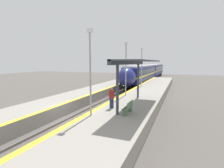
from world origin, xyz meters
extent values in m
plane|color=#56514C|center=(0.00, 0.00, 0.00)|extent=(120.00, 120.00, 0.00)
cube|color=slate|center=(-0.72, 0.00, 0.07)|extent=(0.08, 90.00, 0.15)
cube|color=slate|center=(0.72, 0.00, 0.07)|extent=(0.08, 90.00, 0.15)
cube|color=black|center=(0.00, 25.09, 0.61)|extent=(2.46, 17.83, 0.79)
cube|color=navy|center=(0.00, 25.09, 1.48)|extent=(2.79, 19.38, 0.94)
cube|color=yellow|center=(0.00, 25.09, 2.12)|extent=(2.81, 19.38, 0.32)
cube|color=navy|center=(0.00, 25.09, 2.99)|extent=(2.79, 19.38, 1.43)
cube|color=black|center=(0.00, 25.09, 2.92)|extent=(2.82, 17.83, 0.79)
cube|color=#9E9EA3|center=(0.00, 25.09, 3.86)|extent=(2.51, 19.38, 0.30)
cylinder|color=black|center=(-0.72, 17.99, 0.44)|extent=(0.12, 0.87, 0.87)
cylinder|color=black|center=(0.72, 17.99, 0.44)|extent=(0.12, 0.87, 0.87)
cylinder|color=black|center=(-0.72, 20.19, 0.44)|extent=(0.12, 0.87, 0.87)
cylinder|color=black|center=(0.72, 20.19, 0.44)|extent=(0.12, 0.87, 0.87)
cylinder|color=black|center=(-0.72, 30.00, 0.44)|extent=(0.12, 0.87, 0.87)
cylinder|color=black|center=(0.72, 30.00, 0.44)|extent=(0.12, 0.87, 0.87)
cylinder|color=black|center=(-0.72, 32.20, 0.44)|extent=(0.12, 0.87, 0.87)
cylinder|color=black|center=(0.72, 32.20, 0.44)|extent=(0.12, 0.87, 0.87)
ellipsoid|color=navy|center=(0.00, 14.02, 2.36)|extent=(2.68, 4.15, 2.97)
ellipsoid|color=black|center=(0.00, 13.50, 2.84)|extent=(1.95, 2.42, 1.51)
sphere|color=#F9F4CC|center=(0.00, 12.47, 1.26)|extent=(0.24, 0.24, 0.24)
cube|color=black|center=(0.00, 45.27, 0.61)|extent=(2.46, 17.83, 0.79)
cube|color=navy|center=(0.00, 45.27, 1.48)|extent=(2.79, 19.38, 0.94)
cube|color=yellow|center=(0.00, 45.27, 2.12)|extent=(2.81, 19.38, 0.32)
cube|color=navy|center=(0.00, 45.27, 2.99)|extent=(2.79, 19.38, 1.43)
cube|color=black|center=(0.00, 45.27, 2.92)|extent=(2.82, 17.83, 0.79)
cube|color=#9E9EA3|center=(0.00, 45.27, 3.86)|extent=(2.51, 19.38, 0.30)
cylinder|color=black|center=(-0.72, 38.16, 0.44)|extent=(0.12, 0.87, 0.87)
cylinder|color=black|center=(0.72, 38.16, 0.44)|extent=(0.12, 0.87, 0.87)
cylinder|color=black|center=(-0.72, 40.36, 0.44)|extent=(0.12, 0.87, 0.87)
cylinder|color=black|center=(0.72, 40.36, 0.44)|extent=(0.12, 0.87, 0.87)
cylinder|color=black|center=(-0.72, 50.18, 0.44)|extent=(0.12, 0.87, 0.87)
cylinder|color=black|center=(0.72, 50.18, 0.44)|extent=(0.12, 0.87, 0.87)
cylinder|color=black|center=(-0.72, 52.38, 0.44)|extent=(0.12, 0.87, 0.87)
cylinder|color=black|center=(0.72, 52.38, 0.44)|extent=(0.12, 0.87, 0.87)
cube|color=gray|center=(3.75, 0.00, 0.52)|extent=(4.38, 64.00, 1.05)
cube|color=yellow|center=(1.76, 0.00, 1.05)|extent=(0.40, 64.00, 0.01)
cube|color=gray|center=(-3.36, 0.00, 0.52)|extent=(3.61, 64.00, 1.05)
cube|color=yellow|center=(-1.76, 0.00, 1.05)|extent=(0.40, 64.00, 0.01)
cube|color=#4C6B4C|center=(4.33, -0.63, 1.26)|extent=(0.36, 0.06, 0.42)
cube|color=#4C6B4C|center=(4.33, 0.43, 1.26)|extent=(0.36, 0.06, 0.42)
cube|color=#4C6B4C|center=(4.33, -0.10, 1.48)|extent=(0.44, 1.41, 0.03)
cube|color=#4C6B4C|center=(4.53, -0.10, 1.72)|extent=(0.04, 1.41, 0.44)
cube|color=navy|center=(2.73, 0.92, 1.45)|extent=(0.28, 0.20, 0.80)
cube|color=maroon|center=(2.73, 0.92, 2.16)|extent=(0.36, 0.22, 0.63)
sphere|color=#936B4C|center=(2.73, 0.92, 2.59)|extent=(0.22, 0.22, 0.22)
cylinder|color=#59595E|center=(-2.45, 31.23, 1.90)|extent=(0.14, 0.14, 3.79)
cube|color=black|center=(-2.45, 31.23, 4.14)|extent=(0.28, 0.20, 0.70)
sphere|color=#1ED833|center=(-2.45, 31.12, 4.31)|extent=(0.14, 0.14, 0.14)
sphere|color=#330A0A|center=(-2.45, 31.12, 3.97)|extent=(0.14, 0.14, 0.14)
cylinder|color=#9E9EA3|center=(2.13, -1.39, 3.81)|extent=(0.12, 0.12, 5.52)
cube|color=silver|center=(2.13, -1.39, 6.69)|extent=(0.36, 0.20, 0.24)
cylinder|color=#9E9EA3|center=(2.13, 6.61, 3.81)|extent=(0.12, 0.12, 5.52)
cube|color=silver|center=(2.13, 6.61, 6.69)|extent=(0.36, 0.20, 0.24)
cylinder|color=#9E9EA3|center=(2.13, 14.62, 3.81)|extent=(0.12, 0.12, 5.52)
cube|color=silver|center=(2.13, 14.62, 6.69)|extent=(0.36, 0.20, 0.24)
cylinder|color=#333842|center=(3.71, -0.47, 2.81)|extent=(0.20, 0.20, 3.51)
cylinder|color=#333842|center=(3.71, 5.72, 2.81)|extent=(0.20, 0.20, 3.51)
cube|color=#333842|center=(3.71, 2.63, 4.66)|extent=(0.24, 9.20, 0.36)
cube|color=#333842|center=(4.61, 2.63, 4.78)|extent=(2.00, 9.20, 0.10)
camera|label=1|loc=(7.74, -11.63, 4.66)|focal=28.00mm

